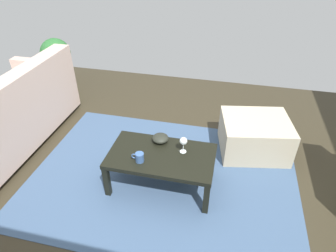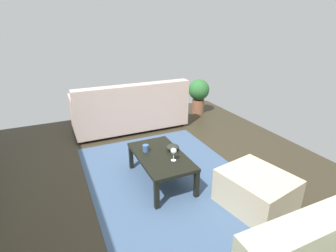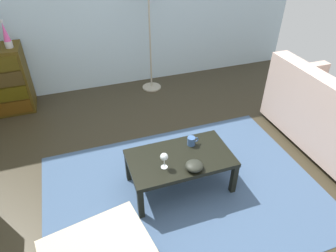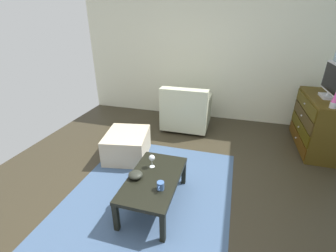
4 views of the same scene
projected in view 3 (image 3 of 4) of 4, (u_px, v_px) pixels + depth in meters
name	position (u px, v px, depth m)	size (l,w,h in m)	color
ground_plane	(158.00, 184.00, 3.00)	(5.84, 5.03, 0.05)	#332D1F
area_rug	(184.00, 191.00, 2.88)	(2.60, 1.90, 0.01)	#3D5576
lava_lamp	(6.00, 36.00, 3.53)	(0.09, 0.09, 0.33)	#B7B7BC
coffee_table	(180.00, 160.00, 2.77)	(0.96, 0.54, 0.37)	black
wine_glass	(164.00, 157.00, 2.56)	(0.07, 0.07, 0.16)	silver
mug	(192.00, 141.00, 2.86)	(0.11, 0.08, 0.08)	#3B5E98
bowl_decorative	(194.00, 166.00, 2.59)	(0.16, 0.16, 0.07)	#272922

